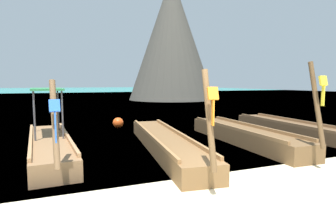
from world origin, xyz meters
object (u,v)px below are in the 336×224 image
at_px(longtail_boat_blue_ribbon, 50,144).
at_px(karst_rock, 174,41).
at_px(longtail_boat_red_ribbon, 293,128).
at_px(longtail_boat_orange_ribbon, 165,143).
at_px(mooring_buoy_near, 118,123).
at_px(longtail_boat_yellow_ribbon, 244,135).

xyz_separation_m(longtail_boat_blue_ribbon, karst_rock, (14.61, 24.41, 6.91)).
bearing_deg(longtail_boat_red_ribbon, longtail_boat_blue_ribbon, 179.55).
height_order(longtail_boat_blue_ribbon, karst_rock, karst_rock).
distance_m(longtail_boat_red_ribbon, karst_rock, 25.99).
relative_size(longtail_boat_blue_ribbon, karst_rock, 0.40).
relative_size(longtail_boat_orange_ribbon, longtail_boat_red_ribbon, 1.03).
relative_size(longtail_boat_orange_ribbon, mooring_buoy_near, 14.65).
bearing_deg(mooring_buoy_near, longtail_boat_red_ribbon, -33.67).
bearing_deg(karst_rock, mooring_buoy_near, -119.95).
height_order(longtail_boat_yellow_ribbon, karst_rock, karst_rock).
bearing_deg(longtail_boat_red_ribbon, longtail_boat_yellow_ribbon, -166.92).
xyz_separation_m(longtail_boat_yellow_ribbon, longtail_boat_red_ribbon, (3.01, 0.70, -0.04)).
bearing_deg(longtail_boat_orange_ribbon, karst_rock, 65.96).
xyz_separation_m(longtail_boat_orange_ribbon, karst_rock, (11.24, 25.20, 6.98)).
height_order(longtail_boat_orange_ribbon, longtail_boat_yellow_ribbon, longtail_boat_yellow_ribbon).
bearing_deg(longtail_boat_yellow_ribbon, longtail_boat_blue_ribbon, 173.11).
bearing_deg(longtail_boat_yellow_ribbon, karst_rock, 71.91).
bearing_deg(longtail_boat_yellow_ribbon, longtail_boat_red_ribbon, 13.08).
relative_size(longtail_boat_yellow_ribbon, longtail_boat_red_ribbon, 0.90).
distance_m(karst_rock, mooring_buoy_near, 24.34).
height_order(longtail_boat_yellow_ribbon, mooring_buoy_near, longtail_boat_yellow_ribbon).
bearing_deg(longtail_boat_blue_ribbon, mooring_buoy_near, 54.79).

